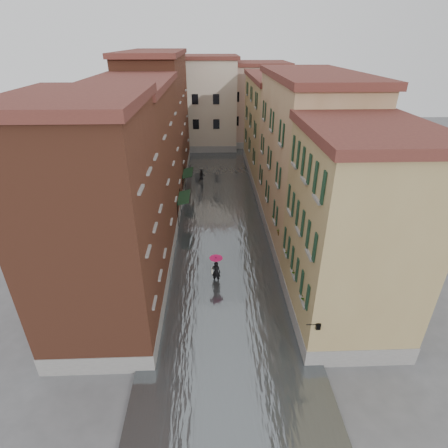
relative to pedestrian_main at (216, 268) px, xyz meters
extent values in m
plane|color=#575759|center=(0.62, -1.68, -1.24)|extent=(120.00, 120.00, 0.00)
cube|color=#505558|center=(0.62, 11.32, -1.14)|extent=(10.00, 60.00, 0.20)
cube|color=brown|center=(-6.38, -3.68, 5.26)|extent=(6.00, 8.00, 13.00)
cube|color=#562C1B|center=(-6.38, 7.32, 5.01)|extent=(6.00, 14.00, 12.50)
cube|color=brown|center=(-6.38, 22.32, 5.76)|extent=(6.00, 16.00, 14.00)
cube|color=#9F8552|center=(7.62, -3.68, 4.51)|extent=(6.00, 8.00, 11.50)
cube|color=tan|center=(7.62, 7.32, 5.26)|extent=(6.00, 14.00, 13.00)
cube|color=#9F8552|center=(7.62, 22.32, 4.51)|extent=(6.00, 16.00, 11.50)
cube|color=beige|center=(-2.38, 36.32, 5.26)|extent=(12.00, 9.00, 13.00)
cube|color=tan|center=(6.62, 38.32, 4.76)|extent=(10.00, 9.00, 12.00)
cube|color=black|center=(-2.83, 9.60, 1.31)|extent=(1.09, 3.06, 0.31)
cylinder|color=black|center=(-3.33, 8.07, 0.16)|extent=(0.06, 0.06, 2.80)
cylinder|color=black|center=(-3.33, 11.13, 0.16)|extent=(0.06, 0.06, 2.80)
cube|color=black|center=(-2.83, 16.34, 1.31)|extent=(1.09, 3.04, 0.31)
cylinder|color=black|center=(-3.33, 14.82, 0.16)|extent=(0.06, 0.06, 2.80)
cylinder|color=black|center=(-3.33, 17.86, 0.16)|extent=(0.06, 0.06, 2.80)
cylinder|color=black|center=(4.67, -7.68, 1.86)|extent=(0.60, 0.05, 0.05)
cube|color=black|center=(4.97, -7.68, 1.76)|extent=(0.22, 0.22, 0.35)
cube|color=beige|center=(4.97, -7.68, 1.76)|extent=(0.14, 0.14, 0.24)
cube|color=#9A4332|center=(4.74, -5.96, 1.91)|extent=(0.22, 0.85, 0.18)
imported|color=#265926|center=(4.74, -5.96, 2.33)|extent=(0.59, 0.51, 0.66)
cube|color=#9A4332|center=(4.74, -3.62, 1.91)|extent=(0.22, 0.85, 0.18)
imported|color=#265926|center=(4.74, -3.62, 2.33)|extent=(0.59, 0.51, 0.66)
cube|color=#9A4332|center=(4.74, -1.42, 1.91)|extent=(0.22, 0.85, 0.18)
imported|color=#265926|center=(4.74, -1.42, 2.33)|extent=(0.59, 0.51, 0.66)
cube|color=#9A4332|center=(4.74, 1.57, 1.91)|extent=(0.22, 0.85, 0.18)
imported|color=#265926|center=(4.74, 1.57, 2.33)|extent=(0.59, 0.51, 0.66)
cube|color=#9A4332|center=(4.74, 3.80, 1.91)|extent=(0.22, 0.85, 0.18)
imported|color=#265926|center=(4.74, 3.80, 2.33)|extent=(0.59, 0.51, 0.66)
imported|color=black|center=(0.00, 0.00, -0.38)|extent=(0.72, 0.57, 1.73)
cube|color=beige|center=(-0.28, 0.05, -0.29)|extent=(0.08, 0.30, 0.38)
cylinder|color=black|center=(0.00, 0.00, 0.11)|extent=(0.02, 0.02, 1.00)
cone|color=#CF0D54|center=(0.00, 0.00, 0.68)|extent=(0.96, 0.96, 0.28)
imported|color=black|center=(-1.38, 19.78, -0.39)|extent=(0.99, 0.87, 1.72)
camera|label=1|loc=(-0.19, -20.44, 14.40)|focal=28.00mm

